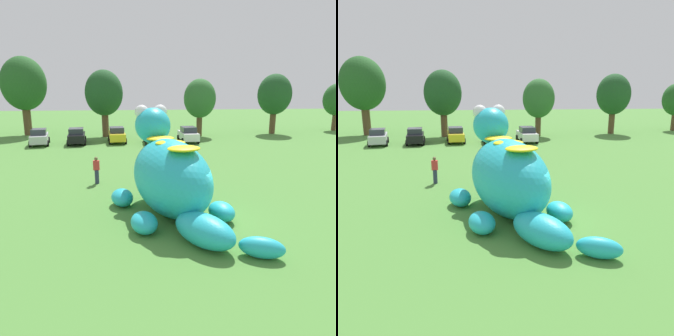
{
  "view_description": "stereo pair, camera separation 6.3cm",
  "coord_description": "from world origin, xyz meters",
  "views": [
    {
      "loc": [
        -3.16,
        -13.42,
        5.83
      ],
      "look_at": [
        -1.34,
        2.26,
        1.97
      ],
      "focal_mm": 34.74,
      "sensor_mm": 36.0,
      "label": 1
    },
    {
      "loc": [
        -3.1,
        -13.43,
        5.83
      ],
      "look_at": [
        -1.34,
        2.26,
        1.97
      ],
      "focal_mm": 34.74,
      "sensor_mm": 36.0,
      "label": 2
    }
  ],
  "objects": [
    {
      "name": "spectator_mid_field",
      "position": [
        -5.35,
        6.73,
        0.85
      ],
      "size": [
        0.38,
        0.26,
        1.71
      ],
      "color": "#2D334C",
      "rests_on": "ground"
    },
    {
      "name": "tree_centre",
      "position": [
        15.72,
        28.26,
        5.06
      ],
      "size": [
        4.36,
        4.36,
        7.74
      ],
      "color": "brown",
      "rests_on": "ground"
    },
    {
      "name": "car_white",
      "position": [
        3.26,
        22.37,
        0.86
      ],
      "size": [
        2.09,
        4.18,
        1.72
      ],
      "color": "white",
      "rests_on": "ground"
    },
    {
      "name": "tree_centre_left",
      "position": [
        5.49,
        27.0,
        4.61
      ],
      "size": [
        3.97,
        3.97,
        7.05
      ],
      "color": "brown",
      "rests_on": "ground"
    },
    {
      "name": "car_yellow",
      "position": [
        -4.68,
        22.95,
        0.86
      ],
      "size": [
        2.23,
        4.24,
        1.72
      ],
      "color": "yellow",
      "rests_on": "ground"
    },
    {
      "name": "giant_inflatable_creature",
      "position": [
        -1.33,
        1.25,
        1.83
      ],
      "size": [
        6.61,
        9.18,
        5.01
      ],
      "color": "#23B2C6",
      "rests_on": "ground"
    },
    {
      "name": "car_black",
      "position": [
        -8.98,
        22.42,
        0.86
      ],
      "size": [
        2.28,
        4.26,
        1.72
      ],
      "color": "black",
      "rests_on": "ground"
    },
    {
      "name": "ground_plane",
      "position": [
        0.0,
        0.0,
        0.0
      ],
      "size": [
        160.0,
        160.0,
        0.0
      ],
      "primitive_type": "plane",
      "color": "#4C8438"
    },
    {
      "name": "tree_mid_left",
      "position": [
        -6.24,
        27.62,
        5.29
      ],
      "size": [
        4.55,
        4.55,
        8.08
      ],
      "color": "brown",
      "rests_on": "ground"
    },
    {
      "name": "tree_left",
      "position": [
        -16.28,
        30.28,
        6.39
      ],
      "size": [
        5.5,
        5.5,
        9.76
      ],
      "color": "brown",
      "rests_on": "ground"
    },
    {
      "name": "spectator_near_inflatable",
      "position": [
        -0.68,
        6.24,
        0.85
      ],
      "size": [
        0.38,
        0.26,
        1.71
      ],
      "color": "black",
      "rests_on": "ground"
    },
    {
      "name": "car_green",
      "position": [
        -0.73,
        21.77,
        0.86
      ],
      "size": [
        2.05,
        4.16,
        1.72
      ],
      "color": "#1E7238",
      "rests_on": "ground"
    },
    {
      "name": "car_silver",
      "position": [
        -12.83,
        22.25,
        0.86
      ],
      "size": [
        2.49,
        4.34,
        1.72
      ],
      "color": "#B7BABF",
      "rests_on": "ground"
    }
  ]
}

